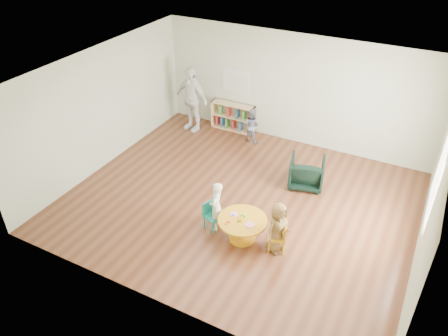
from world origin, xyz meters
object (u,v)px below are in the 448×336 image
at_px(activity_table, 242,225).
at_px(bookshelf, 233,117).
at_px(adult_caretaker, 192,99).
at_px(child_left, 216,206).
at_px(child_right, 277,228).
at_px(kid_chair_right, 280,235).
at_px(armchair, 307,172).
at_px(kid_chair_left, 212,214).
at_px(toddler, 251,125).

xyz_separation_m(activity_table, bookshelf, (-2.15, 3.89, 0.05)).
height_order(bookshelf, adult_caretaker, adult_caretaker).
xyz_separation_m(activity_table, child_left, (-0.58, 0.06, 0.20)).
bearing_deg(bookshelf, child_right, -53.80).
distance_m(child_left, adult_caretaker, 4.20).
distance_m(kid_chair_right, child_right, 0.20).
xyz_separation_m(armchair, adult_caretaker, (-3.62, 1.15, 0.54)).
distance_m(activity_table, child_left, 0.62).
distance_m(child_right, adult_caretaker, 5.08).
relative_size(kid_chair_right, armchair, 0.81).
distance_m(armchair, adult_caretaker, 3.84).
xyz_separation_m(bookshelf, child_right, (2.83, -3.86, 0.15)).
xyz_separation_m(child_right, adult_caretaker, (-3.80, 3.35, 0.37)).
bearing_deg(child_left, bookshelf, -169.02).
height_order(kid_chair_left, kid_chair_right, kid_chair_right).
bearing_deg(adult_caretaker, kid_chair_right, -30.10).
bearing_deg(armchair, adult_caretaker, -31.23).
bearing_deg(activity_table, armchair, 77.52).
bearing_deg(toddler, child_right, 125.48).
distance_m(kid_chair_left, bookshelf, 4.13).
height_order(activity_table, bookshelf, bookshelf).
bearing_deg(armchair, bookshelf, -45.68).
distance_m(toddler, adult_caretaker, 1.76).
distance_m(armchair, child_left, 2.44).
height_order(activity_table, kid_chair_left, kid_chair_left).
bearing_deg(adult_caretaker, armchair, -6.81).
xyz_separation_m(armchair, child_left, (-1.08, -2.18, 0.18)).
distance_m(activity_table, child_right, 0.70).
distance_m(kid_chair_left, kid_chair_right, 1.39).
xyz_separation_m(kid_chair_right, toddler, (-2.14, 3.44, 0.13)).
relative_size(kid_chair_left, adult_caretaker, 0.32).
bearing_deg(bookshelf, activity_table, -61.08).
relative_size(armchair, child_left, 0.72).
height_order(child_left, toddler, child_left).
bearing_deg(adult_caretaker, child_right, -30.65).
relative_size(armchair, toddler, 0.82).
bearing_deg(activity_table, toddler, 112.07).
distance_m(bookshelf, child_left, 4.14).
xyz_separation_m(kid_chair_left, toddler, (-0.74, 3.46, 0.15)).
xyz_separation_m(toddler, adult_caretaker, (-1.71, -0.11, 0.43)).
distance_m(kid_chair_left, armchair, 2.49).
relative_size(activity_table, kid_chair_left, 1.63).
bearing_deg(armchair, toddler, -47.06).
bearing_deg(child_left, kid_chair_left, -88.21).
distance_m(bookshelf, armchair, 3.12).
bearing_deg(kid_chair_right, kid_chair_left, 71.82).
bearing_deg(child_left, kid_chair_right, 78.67).
bearing_deg(activity_table, adult_caretaker, 132.74).
bearing_deg(kid_chair_left, child_left, 121.19).
bearing_deg(kid_chair_right, toddler, 12.89).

